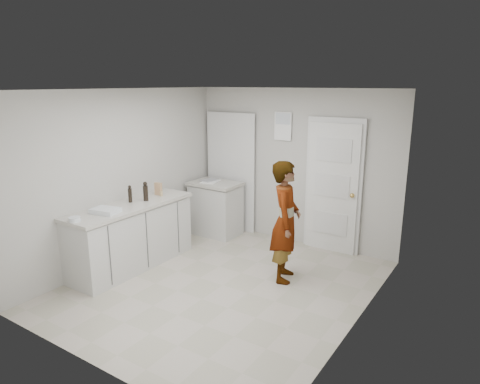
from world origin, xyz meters
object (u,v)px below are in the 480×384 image
Objects in this scene: oil_cruet_a at (146,192)px; spice_jar at (161,194)px; cake_mix_box at (158,189)px; baking_dish at (105,211)px; egg_bowl at (75,219)px; person at (286,222)px; oil_cruet_b at (130,194)px.

spice_jar is at bearing 89.07° from oil_cruet_a.
cake_mix_box reaches higher than spice_jar.
spice_jar is (0.09, -0.03, -0.06)m from cake_mix_box.
spice_jar reaches higher than baking_dish.
cake_mix_box reaches higher than egg_bowl.
oil_cruet_a is 1.17m from egg_bowl.
person is 6.52× the size of oil_cruet_b.
oil_cruet_b reaches higher than egg_bowl.
oil_cruet_b is 0.56m from baking_dish.
person reaches higher than baking_dish.
egg_bowl is (0.08, -0.98, -0.09)m from oil_cruet_b.
spice_jar reaches higher than egg_bowl.
cake_mix_box is at bearing 159.79° from spice_jar.
person is 1.99m from spice_jar.
baking_dish is at bearing 102.04° from person.
oil_cruet_a reaches higher than baking_dish.
cake_mix_box is 0.35m from oil_cruet_a.
spice_jar is 0.51m from oil_cruet_b.
cake_mix_box reaches higher than baking_dish.
egg_bowl is (0.04, -1.51, -0.07)m from cake_mix_box.
cake_mix_box is 0.48× the size of baking_dish.
oil_cruet_b is (-0.13, -0.49, 0.08)m from spice_jar.
oil_cruet_b is (-0.13, -0.18, -0.02)m from oil_cruet_a.
spice_jar is at bearing 88.10° from egg_bowl.
cake_mix_box is 2.62× the size of spice_jar.
oil_cruet_a is (0.08, -0.34, 0.04)m from cake_mix_box.
baking_dish is at bearing -90.98° from spice_jar.
cake_mix_box is 1.07m from baking_dish.
cake_mix_box is 0.76× the size of oil_cruet_b.
person is 4.15× the size of baking_dish.
spice_jar is 0.18× the size of baking_dish.
person reaches higher than egg_bowl.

